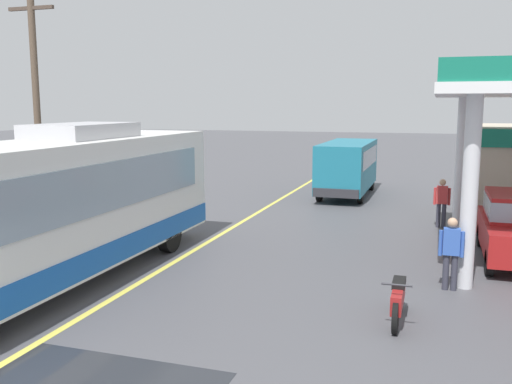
% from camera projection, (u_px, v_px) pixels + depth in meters
% --- Properties ---
extents(ground, '(120.00, 120.00, 0.00)m').
position_uv_depth(ground, '(291.00, 193.00, 26.55)').
color(ground, '#4C4C51').
extents(lane_divider_stripe, '(0.16, 50.00, 0.01)m').
position_uv_depth(lane_divider_stripe, '(259.00, 212.00, 21.85)').
color(lane_divider_stripe, '#D8CC4C').
rests_on(lane_divider_stripe, ground).
extents(coach_bus_main, '(2.60, 11.04, 3.69)m').
position_uv_depth(coach_bus_main, '(60.00, 211.00, 12.92)').
color(coach_bus_main, white).
rests_on(coach_bus_main, ground).
extents(minibus_opposing_lane, '(2.04, 6.13, 2.44)m').
position_uv_depth(minibus_opposing_lane, '(348.00, 163.00, 25.70)').
color(minibus_opposing_lane, teal).
rests_on(minibus_opposing_lane, ground).
extents(motorcycle_parked_forecourt, '(0.55, 1.80, 0.92)m').
position_uv_depth(motorcycle_parked_forecourt, '(398.00, 299.00, 10.77)').
color(motorcycle_parked_forecourt, black).
rests_on(motorcycle_parked_forecourt, ground).
extents(pedestrian_near_pump, '(0.55, 0.22, 1.66)m').
position_uv_depth(pedestrian_near_pump, '(442.00, 200.00, 18.97)').
color(pedestrian_near_pump, '#33333F').
rests_on(pedestrian_near_pump, ground).
extents(pedestrian_by_shop, '(0.55, 0.22, 1.66)m').
position_uv_depth(pedestrian_by_shop, '(451.00, 250.00, 12.52)').
color(pedestrian_by_shop, '#33333F').
rests_on(pedestrian_by_shop, ground).
extents(utility_pole_roadside, '(1.80, 0.24, 8.00)m').
position_uv_depth(utility_pole_roadside, '(37.00, 103.00, 19.68)').
color(utility_pole_roadside, brown).
rests_on(utility_pole_roadside, ground).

